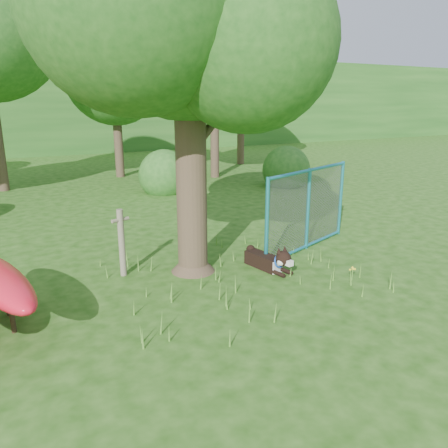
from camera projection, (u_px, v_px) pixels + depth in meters
name	position (u px, v px, depth m)	size (l,w,h in m)	color
ground	(249.00, 305.00, 6.89)	(80.00, 80.00, 0.00)	#1B450D
oak_tree	(185.00, 5.00, 7.03)	(5.37, 4.68, 6.89)	#3C2D20
wooden_post	(122.00, 241.00, 7.88)	(0.34, 0.16, 1.25)	#6A624F
husky_dog	(270.00, 260.00, 8.25)	(0.47, 1.25, 0.55)	black
fence_section	(308.00, 209.00, 9.29)	(2.85, 1.09, 2.92)	teal
wildflower_clump	(353.00, 270.00, 7.77)	(0.11, 0.10, 0.25)	#57902F
bg_tree_c	(114.00, 75.00, 17.49)	(4.00, 4.00, 6.12)	#3C2D20
bg_tree_d	(214.00, 49.00, 17.12)	(4.80, 4.80, 7.50)	#3C2D20
bg_tree_e	(242.00, 55.00, 20.99)	(4.60, 4.60, 7.55)	#3C2D20
shrub_right	(286.00, 186.00, 16.63)	(1.80, 1.80, 1.80)	#235B1D
shrub_mid	(165.00, 192.00, 15.44)	(1.80, 1.80, 1.80)	#235B1D
wooded_hillside	(37.00, 103.00, 29.85)	(80.00, 12.00, 6.00)	#235B1D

